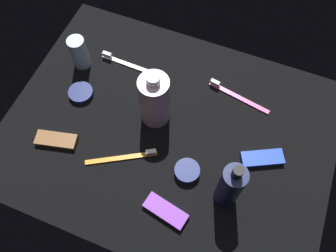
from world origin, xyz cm
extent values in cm
cube|color=black|center=(0.00, 0.00, -0.60)|extent=(84.00, 64.00, 1.20)
cylinder|color=#171E45|center=(18.79, -11.12, 8.08)|extent=(5.27, 5.27, 16.16)
cylinder|color=black|center=(18.79, -11.12, 17.56)|extent=(2.20, 2.20, 2.80)
cylinder|color=silver|center=(-4.77, 3.04, 7.86)|extent=(7.48, 7.48, 15.72)
cylinder|color=silver|center=(-4.77, 3.04, 16.82)|extent=(3.20, 3.20, 2.20)
cylinder|color=silver|center=(-30.73, 11.08, 4.94)|extent=(4.66, 4.66, 9.89)
cube|color=#E55999|center=(14.19, 16.50, 0.45)|extent=(17.92, 4.44, 0.90)
cube|color=white|center=(6.82, 17.86, 1.50)|extent=(2.76, 1.55, 1.20)
cube|color=orange|center=(-8.05, -11.31, 0.45)|extent=(16.21, 10.00, 0.90)
cube|color=white|center=(-1.54, -7.58, 1.50)|extent=(2.80, 2.25, 1.20)
cube|color=white|center=(-17.57, 15.37, 0.45)|extent=(18.03, 1.78, 0.90)
cube|color=white|center=(-25.07, 15.61, 1.50)|extent=(2.63, 1.18, 1.20)
cube|color=brown|center=(-25.34, -13.18, 0.75)|extent=(11.05, 6.31, 1.50)
cube|color=blue|center=(24.60, 1.32, 0.75)|extent=(11.08, 8.29, 1.50)
cube|color=purple|center=(7.18, -19.57, 0.75)|extent=(10.98, 5.93, 1.50)
cylinder|color=navy|center=(-26.22, 1.64, 0.78)|extent=(6.63, 6.63, 1.55)
cylinder|color=navy|center=(8.46, -8.79, 1.04)|extent=(6.20, 6.20, 2.08)
camera|label=1|loc=(14.34, -36.06, 80.31)|focal=36.73mm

